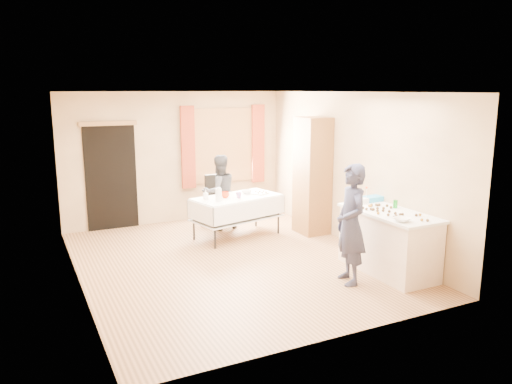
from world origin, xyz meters
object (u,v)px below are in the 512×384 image
girl (351,224)px  woman (219,192)px  counter (388,242)px  cabinet (312,176)px  chair (218,210)px  party_table (237,213)px

girl → woman: size_ratio=1.16×
girl → woman: girl is taller
counter → girl: girl is taller
cabinet → chair: (-1.36, 1.31, -0.78)m
chair → counter: bearing=-68.9°
cabinet → counter: bearing=-92.5°
counter → party_table: 2.89m
girl → woman: (-0.59, 3.33, -0.12)m
counter → party_table: size_ratio=0.89×
party_table → woman: bearing=84.1°
party_table → woman: 0.69m
woman → counter: bearing=108.8°
cabinet → chair: cabinet is taller
chair → cabinet: bearing=-42.4°
chair → woman: bearing=-103.7°
cabinet → girl: size_ratio=1.29×
cabinet → woman: (-1.45, 0.98, -0.36)m
cabinet → party_table: cabinet is taller
counter → girl: bearing=-172.8°
party_table → chair: bearing=76.2°
cabinet → woman: size_ratio=1.50×
counter → woman: size_ratio=1.09×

